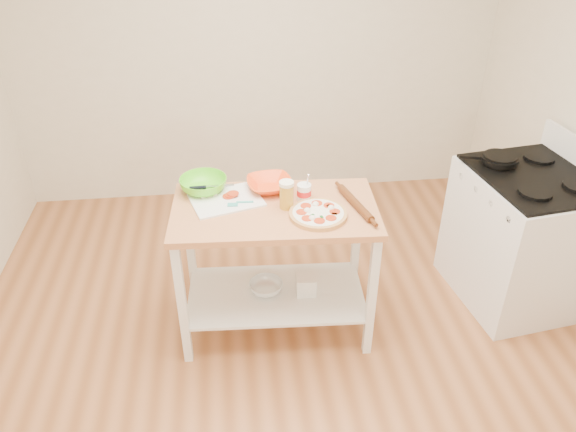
# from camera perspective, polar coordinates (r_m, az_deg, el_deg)

# --- Properties ---
(room_shell) EXTENTS (4.04, 4.54, 2.74)m
(room_shell) POSITION_cam_1_polar(r_m,az_deg,el_deg) (2.63, -0.17, 4.15)
(room_shell) COLOR #AE6C40
(room_shell) RESTS_ON ground
(prep_island) EXTENTS (1.22, 0.71, 0.90)m
(prep_island) POSITION_cam_1_polar(r_m,az_deg,el_deg) (3.38, -1.31, -2.79)
(prep_island) COLOR tan
(prep_island) RESTS_ON ground
(gas_stove) EXTENTS (0.81, 0.92, 1.11)m
(gas_stove) POSITION_cam_1_polar(r_m,az_deg,el_deg) (4.05, 22.56, -1.97)
(gas_stove) COLOR silver
(gas_stove) RESTS_ON ground
(skillet) EXTENTS (0.37, 0.24, 0.03)m
(skillet) POSITION_cam_1_polar(r_m,az_deg,el_deg) (3.86, 20.60, 5.44)
(skillet) COLOR black
(skillet) RESTS_ON gas_stove
(pizza) EXTENTS (0.33, 0.33, 0.05)m
(pizza) POSITION_cam_1_polar(r_m,az_deg,el_deg) (3.16, 3.07, 0.25)
(pizza) COLOR tan
(pizza) RESTS_ON prep_island
(cutting_board) EXTENTS (0.47, 0.40, 0.04)m
(cutting_board) POSITION_cam_1_polar(r_m,az_deg,el_deg) (3.33, -6.37, 1.70)
(cutting_board) COLOR white
(cutting_board) RESTS_ON prep_island
(spatula) EXTENTS (0.15, 0.05, 0.01)m
(spatula) POSITION_cam_1_polar(r_m,az_deg,el_deg) (3.26, -4.98, 1.30)
(spatula) COLOR teal
(spatula) RESTS_ON cutting_board
(knife) EXTENTS (0.27, 0.04, 0.01)m
(knife) POSITION_cam_1_polar(r_m,az_deg,el_deg) (3.45, -8.37, 2.93)
(knife) COLOR silver
(knife) RESTS_ON cutting_board
(orange_bowl) EXTENTS (0.30, 0.30, 0.07)m
(orange_bowl) POSITION_cam_1_polar(r_m,az_deg,el_deg) (3.41, -1.90, 3.20)
(orange_bowl) COLOR #FF4D1A
(orange_bowl) RESTS_ON prep_island
(green_bowl) EXTENTS (0.32, 0.32, 0.09)m
(green_bowl) POSITION_cam_1_polar(r_m,az_deg,el_deg) (3.42, -8.59, 3.15)
(green_bowl) COLOR #5FDF20
(green_bowl) RESTS_ON prep_island
(beer_pint) EXTENTS (0.08, 0.08, 0.17)m
(beer_pint) POSITION_cam_1_polar(r_m,az_deg,el_deg) (3.20, -0.15, 2.18)
(beer_pint) COLOR #BB8D27
(beer_pint) RESTS_ON prep_island
(yogurt_tub) EXTENTS (0.09, 0.09, 0.18)m
(yogurt_tub) POSITION_cam_1_polar(r_m,az_deg,el_deg) (3.29, 1.65, 2.43)
(yogurt_tub) COLOR white
(yogurt_tub) RESTS_ON prep_island
(rolling_pin) EXTENTS (0.14, 0.39, 0.04)m
(rolling_pin) POSITION_cam_1_polar(r_m,az_deg,el_deg) (3.26, 6.86, 1.29)
(rolling_pin) COLOR #5D3015
(rolling_pin) RESTS_ON prep_island
(shelf_glass_bowl) EXTENTS (0.25, 0.25, 0.07)m
(shelf_glass_bowl) POSITION_cam_1_polar(r_m,az_deg,el_deg) (3.61, -2.25, -7.22)
(shelf_glass_bowl) COLOR silver
(shelf_glass_bowl) RESTS_ON prep_island
(shelf_bin) EXTENTS (0.13, 0.13, 0.12)m
(shelf_bin) POSITION_cam_1_polar(r_m,az_deg,el_deg) (3.59, 1.84, -6.95)
(shelf_bin) COLOR white
(shelf_bin) RESTS_ON prep_island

